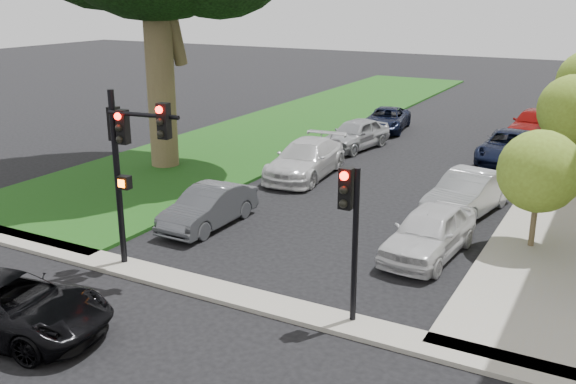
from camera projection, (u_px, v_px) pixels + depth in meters
The scene contains 16 objects.
ground at pixel (184, 331), 14.77m from camera, with size 140.00×140.00×0.00m, color black.
grass_strip at pixel (308, 120), 38.97m from camera, with size 8.00×44.00×0.12m, color #1B4A16.
sidewalk_cross at pixel (232, 295), 16.42m from camera, with size 60.00×1.00×0.12m, color #9D9580.
small_tree_a at pixel (540, 172), 18.78m from camera, with size 2.45×2.45×3.68m.
small_tree_b at pixel (574, 110), 26.14m from camera, with size 2.89×2.89×4.33m.
traffic_signal_main at pixel (127, 149), 17.16m from camera, with size 2.46×0.64×5.02m.
traffic_signal_secondary at pixel (350, 217), 14.38m from camera, with size 0.47×0.38×3.81m.
car_cross_near at pixel (6, 306), 14.52m from camera, with size 2.27×4.92×1.37m, color black.
car_parked_0 at pixel (429, 232), 18.81m from camera, with size 1.75×4.35×1.48m, color silver.
car_parked_1 at pixel (468, 193), 22.42m from camera, with size 1.58×4.54×1.50m, color #999BA0.
car_parked_2 at pixel (510, 147), 29.31m from camera, with size 2.36×5.11×1.42m, color black.
car_parked_3 at pixel (533, 123), 34.23m from camera, with size 1.84×4.58×1.56m, color maroon.
car_parked_5 at pixel (208, 207), 21.23m from camera, with size 1.41×4.04×1.33m, color #3F4247.
car_parked_6 at pixel (306, 159), 26.96m from camera, with size 2.13×5.24×1.52m, color silver.
car_parked_7 at pixel (356, 134), 31.74m from camera, with size 1.77×4.39×1.50m, color #999BA0.
car_parked_8 at pixel (386, 119), 36.00m from camera, with size 2.11×4.58×1.27m, color black.
Camera 1 is at (8.39, -10.38, 7.48)m, focal length 40.00 mm.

